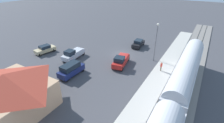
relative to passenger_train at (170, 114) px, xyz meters
name	(u,v)px	position (x,y,z in m)	size (l,w,h in m)	color
ground_plane	(121,54)	(14.00, -15.74, -2.86)	(200.00, 200.00, 0.00)	#424247
railway_track	(188,70)	(0.00, -15.74, -2.76)	(4.80, 70.00, 0.30)	slate
platform	(166,65)	(4.00, -15.74, -2.71)	(3.20, 46.00, 0.30)	#B7B2A8
passenger_train	(170,114)	(0.00, 0.00, 0.00)	(2.93, 37.60, 4.98)	silver
station_building	(9,92)	(18.00, 6.26, -0.08)	(9.81, 9.00, 5.33)	tan
pedestrian_on_platform	(161,66)	(4.30, -12.63, -1.58)	(0.36, 0.36, 1.71)	brown
pickup_silver	(73,54)	(21.55, -8.81, -1.83)	(2.24, 5.50, 2.14)	silver
pickup_red	(121,60)	(11.65, -11.27, -1.83)	(2.87, 5.66, 2.14)	red
suv_navy	(71,69)	(17.37, -3.76, -1.71)	(2.04, 4.93, 2.22)	navy
sedan_tan	(45,49)	(28.91, -7.79, -1.98)	(2.66, 4.77, 1.74)	#C6B284
sedan_black	(138,43)	(12.39, -21.69, -1.98)	(2.08, 4.59, 1.74)	black
light_pole_near_platform	(156,38)	(6.80, -16.38, 1.99)	(0.44, 0.44, 7.70)	#515156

